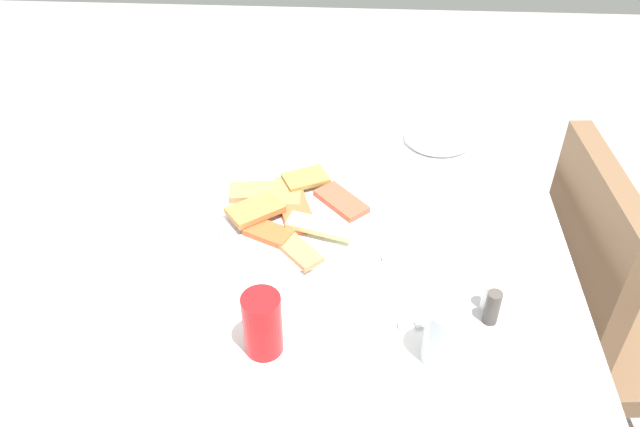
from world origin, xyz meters
The scene contains 10 objects.
dining_table centered at (0.00, 0.00, 0.68)m, with size 1.01×0.93×0.77m.
dining_chair centered at (-0.05, 0.65, 0.51)m, with size 0.45×0.46×0.90m.
pide_platter centered at (-0.03, -0.09, 0.78)m, with size 0.34×0.33×0.04m.
salad_plate_greens centered at (-0.32, 0.23, 0.79)m, with size 0.21×0.21×0.05m.
soda_can centered at (0.32, -0.11, 0.83)m, with size 0.07×0.07×0.12m, color red.
drinking_glass centered at (0.32, 0.19, 0.83)m, with size 0.07×0.07×0.12m, color silver.
paper_napkin centered at (0.17, 0.13, 0.77)m, with size 0.16×0.16×0.00m, color white.
fork centered at (0.17, 0.11, 0.77)m, with size 0.19×0.02×0.01m, color silver.
spoon centered at (0.17, 0.15, 0.77)m, with size 0.18×0.01×0.01m, color silver.
condiment_caddy centered at (0.23, 0.28, 0.79)m, with size 0.09×0.09×0.08m.
Camera 1 is at (1.04, 0.02, 1.67)m, focal length 37.35 mm.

